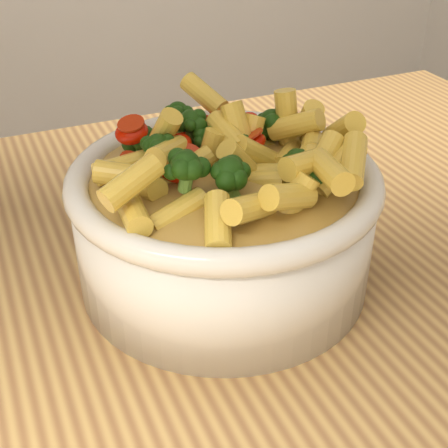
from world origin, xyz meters
name	(u,v)px	position (x,y,z in m)	size (l,w,h in m)	color
table	(122,440)	(0.00, 0.00, 0.80)	(1.20, 0.80, 0.90)	tan
serving_bowl	(224,223)	(0.11, 0.04, 0.95)	(0.24, 0.24, 0.10)	white
pasta_salad	(224,149)	(0.11, 0.04, 1.01)	(0.19, 0.19, 0.04)	#FFC750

